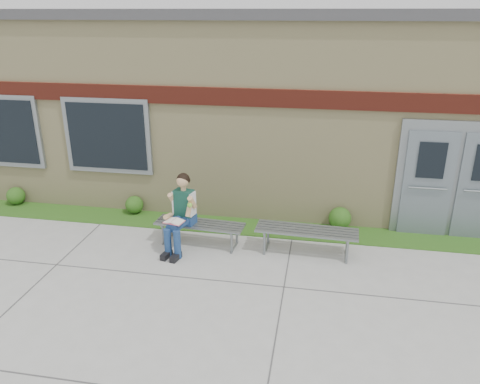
# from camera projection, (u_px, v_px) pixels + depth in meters

# --- Properties ---
(ground) EXTENTS (80.00, 80.00, 0.00)m
(ground) POSITION_uv_depth(u_px,v_px,m) (217.00, 298.00, 7.25)
(ground) COLOR #9E9E99
(ground) RESTS_ON ground
(grass_strip) EXTENTS (16.00, 0.80, 0.02)m
(grass_strip) POSITION_uv_depth(u_px,v_px,m) (245.00, 227.00, 9.63)
(grass_strip) COLOR #275216
(grass_strip) RESTS_ON ground
(school_building) EXTENTS (16.20, 6.22, 4.20)m
(school_building) POSITION_uv_depth(u_px,v_px,m) (267.00, 97.00, 11.98)
(school_building) COLOR beige
(school_building) RESTS_ON ground
(bench_left) EXTENTS (1.72, 0.60, 0.44)m
(bench_left) POSITION_uv_depth(u_px,v_px,m) (200.00, 228.00, 8.82)
(bench_left) COLOR slate
(bench_left) RESTS_ON ground
(bench_right) EXTENTS (1.86, 0.59, 0.48)m
(bench_right) POSITION_uv_depth(u_px,v_px,m) (306.00, 235.00, 8.48)
(bench_right) COLOR slate
(bench_right) RESTS_ON ground
(girl) EXTENTS (0.55, 0.94, 1.43)m
(girl) POSITION_uv_depth(u_px,v_px,m) (181.00, 212.00, 8.53)
(girl) COLOR navy
(girl) RESTS_ON ground
(shrub_west) EXTENTS (0.40, 0.40, 0.40)m
(shrub_west) POSITION_uv_depth(u_px,v_px,m) (16.00, 196.00, 10.67)
(shrub_west) COLOR #275216
(shrub_west) RESTS_ON grass_strip
(shrub_mid) EXTENTS (0.39, 0.39, 0.39)m
(shrub_mid) POSITION_uv_depth(u_px,v_px,m) (134.00, 205.00, 10.20)
(shrub_mid) COLOR #275216
(shrub_mid) RESTS_ON grass_strip
(shrub_east) EXTENTS (0.45, 0.45, 0.45)m
(shrub_east) POSITION_uv_depth(u_px,v_px,m) (340.00, 218.00, 9.46)
(shrub_east) COLOR #275216
(shrub_east) RESTS_ON grass_strip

